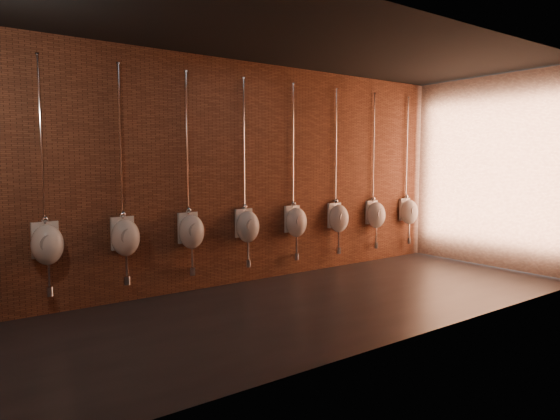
{
  "coord_description": "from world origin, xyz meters",
  "views": [
    {
      "loc": [
        -3.59,
        -4.65,
        1.76
      ],
      "look_at": [
        0.48,
        0.9,
        1.1
      ],
      "focal_mm": 32.0,
      "sensor_mm": 36.0,
      "label": 1
    }
  ],
  "objects_px": {
    "urinal_2": "(125,236)",
    "urinal_5": "(296,221)",
    "urinal_3": "(191,230)",
    "urinal_7": "(376,214)",
    "urinal_8": "(409,211)",
    "urinal_4": "(247,225)",
    "urinal_6": "(338,217)",
    "urinal_1": "(47,243)"
  },
  "relations": [
    {
      "from": "urinal_2",
      "to": "urinal_7",
      "type": "height_order",
      "value": "same"
    },
    {
      "from": "urinal_3",
      "to": "urinal_5",
      "type": "bearing_deg",
      "value": 0.0
    },
    {
      "from": "urinal_7",
      "to": "urinal_3",
      "type": "bearing_deg",
      "value": 180.0
    },
    {
      "from": "urinal_4",
      "to": "urinal_6",
      "type": "distance_m",
      "value": 1.78
    },
    {
      "from": "urinal_1",
      "to": "urinal_5",
      "type": "height_order",
      "value": "same"
    },
    {
      "from": "urinal_7",
      "to": "urinal_4",
      "type": "bearing_deg",
      "value": 180.0
    },
    {
      "from": "urinal_4",
      "to": "urinal_6",
      "type": "xyz_separation_m",
      "value": [
        1.78,
        0.0,
        0.0
      ]
    },
    {
      "from": "urinal_5",
      "to": "urinal_2",
      "type": "bearing_deg",
      "value": 180.0
    },
    {
      "from": "urinal_5",
      "to": "urinal_8",
      "type": "xyz_separation_m",
      "value": [
        2.68,
        0.0,
        0.0
      ]
    },
    {
      "from": "urinal_2",
      "to": "urinal_8",
      "type": "relative_size",
      "value": 1.0
    },
    {
      "from": "urinal_3",
      "to": "urinal_4",
      "type": "relative_size",
      "value": 1.0
    },
    {
      "from": "urinal_2",
      "to": "urinal_3",
      "type": "height_order",
      "value": "same"
    },
    {
      "from": "urinal_5",
      "to": "urinal_7",
      "type": "distance_m",
      "value": 1.78
    },
    {
      "from": "urinal_3",
      "to": "urinal_5",
      "type": "xyz_separation_m",
      "value": [
        1.78,
        0.0,
        0.0
      ]
    },
    {
      "from": "urinal_2",
      "to": "urinal_6",
      "type": "distance_m",
      "value": 3.57
    },
    {
      "from": "urinal_5",
      "to": "urinal_6",
      "type": "bearing_deg",
      "value": 0.0
    },
    {
      "from": "urinal_3",
      "to": "urinal_7",
      "type": "distance_m",
      "value": 3.57
    },
    {
      "from": "urinal_3",
      "to": "urinal_6",
      "type": "distance_m",
      "value": 2.68
    },
    {
      "from": "urinal_2",
      "to": "urinal_6",
      "type": "bearing_deg",
      "value": 0.0
    },
    {
      "from": "urinal_5",
      "to": "urinal_1",
      "type": "bearing_deg",
      "value": 180.0
    },
    {
      "from": "urinal_1",
      "to": "urinal_6",
      "type": "relative_size",
      "value": 1.0
    },
    {
      "from": "urinal_1",
      "to": "urinal_7",
      "type": "relative_size",
      "value": 1.0
    },
    {
      "from": "urinal_1",
      "to": "urinal_6",
      "type": "distance_m",
      "value": 4.46
    },
    {
      "from": "urinal_4",
      "to": "urinal_6",
      "type": "height_order",
      "value": "same"
    },
    {
      "from": "urinal_5",
      "to": "urinal_8",
      "type": "bearing_deg",
      "value": 0.0
    },
    {
      "from": "urinal_6",
      "to": "urinal_7",
      "type": "distance_m",
      "value": 0.89
    },
    {
      "from": "urinal_5",
      "to": "urinal_7",
      "type": "height_order",
      "value": "same"
    },
    {
      "from": "urinal_3",
      "to": "urinal_5",
      "type": "distance_m",
      "value": 1.78
    },
    {
      "from": "urinal_1",
      "to": "urinal_6",
      "type": "height_order",
      "value": "same"
    },
    {
      "from": "urinal_1",
      "to": "urinal_2",
      "type": "distance_m",
      "value": 0.89
    },
    {
      "from": "urinal_1",
      "to": "urinal_8",
      "type": "height_order",
      "value": "same"
    },
    {
      "from": "urinal_2",
      "to": "urinal_7",
      "type": "bearing_deg",
      "value": 0.0
    },
    {
      "from": "urinal_7",
      "to": "urinal_8",
      "type": "xyz_separation_m",
      "value": [
        0.89,
        0.0,
        0.0
      ]
    },
    {
      "from": "urinal_1",
      "to": "urinal_3",
      "type": "relative_size",
      "value": 1.0
    },
    {
      "from": "urinal_5",
      "to": "urinal_8",
      "type": "relative_size",
      "value": 1.0
    },
    {
      "from": "urinal_5",
      "to": "urinal_3",
      "type": "bearing_deg",
      "value": 180.0
    },
    {
      "from": "urinal_2",
      "to": "urinal_5",
      "type": "bearing_deg",
      "value": 0.0
    },
    {
      "from": "urinal_1",
      "to": "urinal_4",
      "type": "distance_m",
      "value": 2.68
    },
    {
      "from": "urinal_8",
      "to": "urinal_1",
      "type": "bearing_deg",
      "value": 180.0
    },
    {
      "from": "urinal_1",
      "to": "urinal_4",
      "type": "relative_size",
      "value": 1.0
    },
    {
      "from": "urinal_2",
      "to": "urinal_7",
      "type": "relative_size",
      "value": 1.0
    },
    {
      "from": "urinal_7",
      "to": "urinal_2",
      "type": "bearing_deg",
      "value": 180.0
    }
  ]
}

